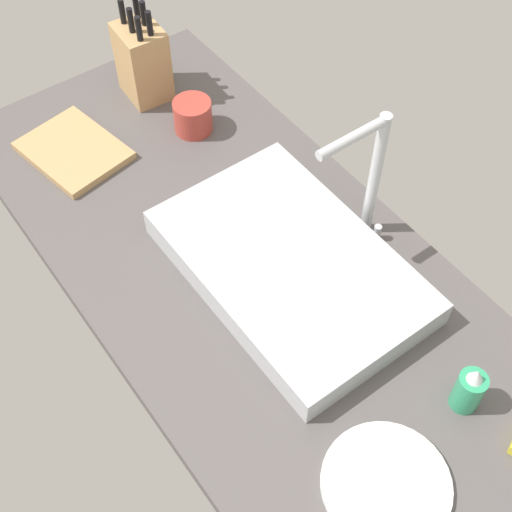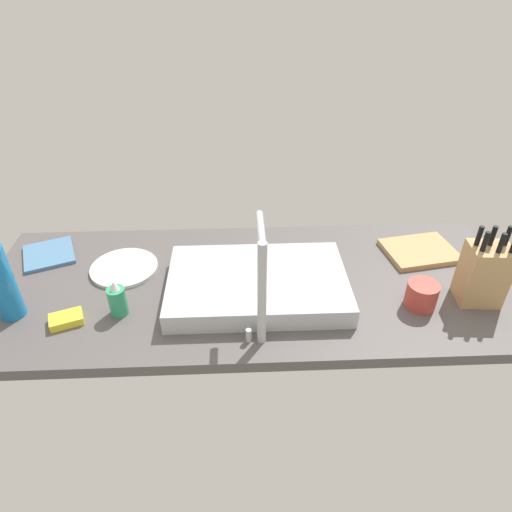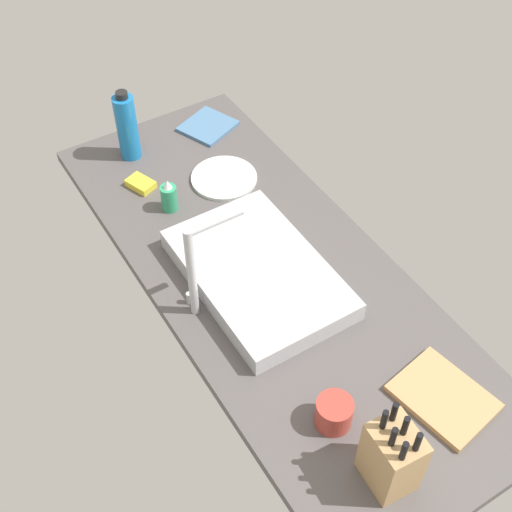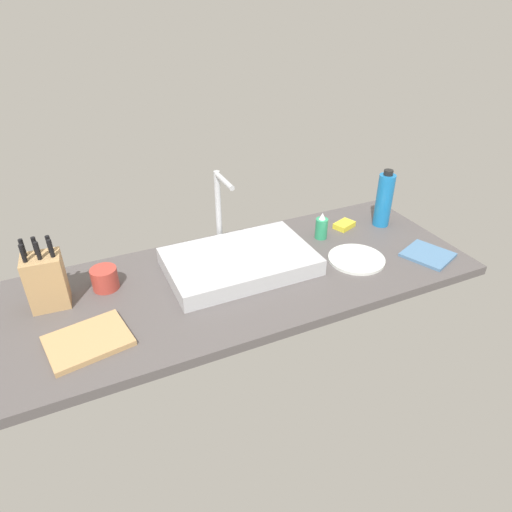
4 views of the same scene
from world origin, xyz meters
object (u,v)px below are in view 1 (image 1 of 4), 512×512
Objects in this scene: faucet at (370,171)px; knife_block at (143,61)px; soap_bottle at (469,390)px; sink_basin at (290,266)px; coffee_mug at (193,116)px; dinner_plate at (386,484)px; cutting_board at (74,151)px.

faucet is 67.69cm from knife_block.
faucet is at bearing 164.90° from soap_bottle.
knife_block is (-65.89, 6.10, 6.60)cm from sink_basin.
knife_block reaches higher than coffee_mug.
dinner_plate is (43.58, -13.73, -2.54)cm from sink_basin.
knife_block is 111.62cm from dinner_plate.
sink_basin is 2.47× the size of dinner_plate.
soap_bottle is 0.53× the size of dinner_plate.
coffee_mug is (-91.51, 21.98, 3.36)cm from dinner_plate.
sink_basin is 41.37cm from soap_bottle.
sink_basin is 24.48cm from faucet.
soap_bottle is (106.49, 1.65, -4.85)cm from knife_block.
soap_bottle reaches higher than sink_basin.
soap_bottle is 22.10cm from dinner_plate.
faucet is 57.36cm from dinner_plate.
dinner_plate is (2.98, -21.48, -4.30)cm from soap_bottle.
knife_block is 18.99cm from coffee_mug.
cutting_board is 101.16cm from dinner_plate.
coffee_mug is (-88.53, 0.51, -0.93)cm from soap_bottle.
cutting_board is at bearing -109.34° from coffee_mug.
soap_bottle is 88.54cm from coffee_mug.
knife_block is at bearing 108.68° from cutting_board.
cutting_board is (8.44, -24.97, -8.84)cm from knife_block.
cutting_board is at bearing -146.79° from faucet.
cutting_board is 1.07× the size of dinner_plate.
sink_basin reaches higher than dinner_plate.
soap_bottle is at bearing -15.10° from faucet.
knife_block is at bearing -179.11° from soap_bottle.
faucet is 1.45× the size of dinner_plate.
sink_basin is 66.50cm from knife_block.
faucet is 3.45× the size of coffee_mug.
cutting_board is (-57.42, -37.59, -18.03)cm from faucet.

